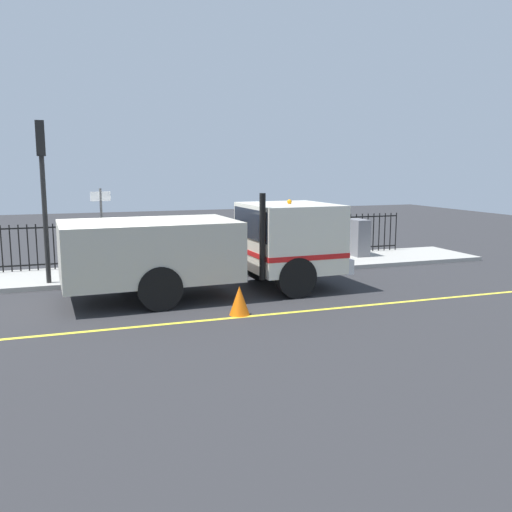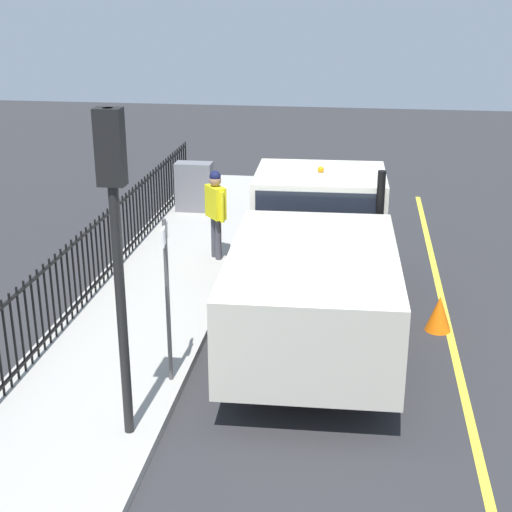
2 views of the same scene
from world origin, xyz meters
TOP-DOWN VIEW (x-y plane):
  - ground_plane at (0.00, 0.00)m, footprint 51.67×51.67m
  - sidewalk_slab at (2.98, 0.00)m, footprint 2.54×23.49m
  - lane_marking at (-2.20, 0.00)m, footprint 0.12×21.14m
  - work_truck at (0.04, -2.49)m, footprint 2.61×6.75m
  - worker_standing at (2.19, -4.82)m, footprint 0.50×0.55m
  - iron_fence at (4.02, -0.00)m, footprint 0.04×20.00m
  - traffic_light_near at (2.08, 1.50)m, footprint 0.30×0.21m
  - utility_cabinet at (3.37, -8.09)m, footprint 0.89×0.46m
  - traffic_cone at (-2.02, -2.26)m, footprint 0.43×0.43m
  - street_sign at (1.89, 0.16)m, footprint 0.10×0.50m

SIDE VIEW (x-z plane):
  - ground_plane at x=0.00m, z-range 0.00..0.00m
  - lane_marking at x=-2.20m, z-range 0.00..0.01m
  - sidewalk_slab at x=2.98m, z-range 0.00..0.13m
  - traffic_cone at x=-2.02m, z-range 0.00..0.61m
  - utility_cabinet at x=3.37m, z-range 0.13..1.32m
  - iron_fence at x=4.02m, z-range 0.13..1.45m
  - work_truck at x=0.04m, z-range 0.00..2.45m
  - worker_standing at x=2.19m, z-range 0.33..2.15m
  - street_sign at x=1.89m, z-range 0.42..2.79m
  - traffic_light_near at x=2.08m, z-range 0.97..4.98m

